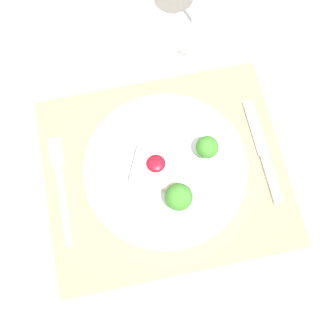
{
  "coord_description": "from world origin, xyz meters",
  "views": [
    {
      "loc": [
        -0.05,
        -0.28,
        1.55
      ],
      "look_at": [
        0.0,
        -0.0,
        0.78
      ],
      "focal_mm": 50.0,
      "sensor_mm": 36.0,
      "label": 1
    }
  ],
  "objects_px": {
    "fork": "(61,182)",
    "spoon": "(176,48)",
    "dinner_plate": "(169,170)",
    "knife": "(265,157)"
  },
  "relations": [
    {
      "from": "fork",
      "to": "dinner_plate",
      "type": "bearing_deg",
      "value": -5.43
    },
    {
      "from": "knife",
      "to": "spoon",
      "type": "distance_m",
      "value": 0.28
    },
    {
      "from": "dinner_plate",
      "to": "knife",
      "type": "distance_m",
      "value": 0.17
    },
    {
      "from": "dinner_plate",
      "to": "knife",
      "type": "relative_size",
      "value": 1.45
    },
    {
      "from": "fork",
      "to": "knife",
      "type": "height_order",
      "value": "knife"
    },
    {
      "from": "fork",
      "to": "knife",
      "type": "bearing_deg",
      "value": -3.52
    },
    {
      "from": "dinner_plate",
      "to": "spoon",
      "type": "xyz_separation_m",
      "value": [
        0.07,
        0.25,
        -0.01
      ]
    },
    {
      "from": "fork",
      "to": "spoon",
      "type": "xyz_separation_m",
      "value": [
        0.26,
        0.23,
        -0.0
      ]
    },
    {
      "from": "dinner_plate",
      "to": "spoon",
      "type": "height_order",
      "value": "dinner_plate"
    },
    {
      "from": "knife",
      "to": "fork",
      "type": "bearing_deg",
      "value": 174.22
    }
  ]
}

